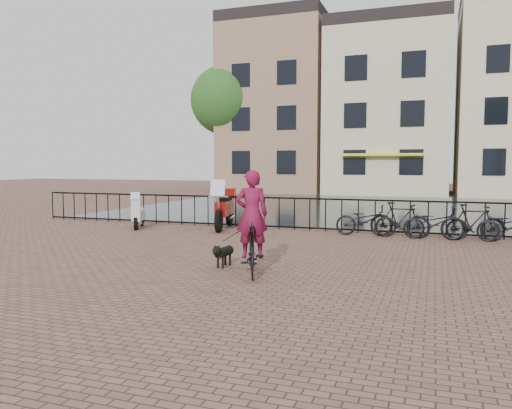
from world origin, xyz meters
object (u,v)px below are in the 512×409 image
(dog, at_px, (224,255))
(scooter, at_px, (139,209))
(motorcycle, at_px, (224,203))
(cyclist, at_px, (252,229))

(dog, relative_size, scooter, 0.54)
(dog, relative_size, motorcycle, 0.31)
(motorcycle, bearing_deg, cyclist, -74.37)
(motorcycle, xyz_separation_m, scooter, (-2.69, -0.77, -0.21))
(cyclist, xyz_separation_m, motorcycle, (-3.13, 5.97, -0.05))
(dog, height_order, motorcycle, motorcycle)
(dog, distance_m, scooter, 6.90)
(cyclist, xyz_separation_m, scooter, (-5.82, 5.20, -0.26))
(motorcycle, relative_size, scooter, 1.73)
(cyclist, height_order, dog, cyclist)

